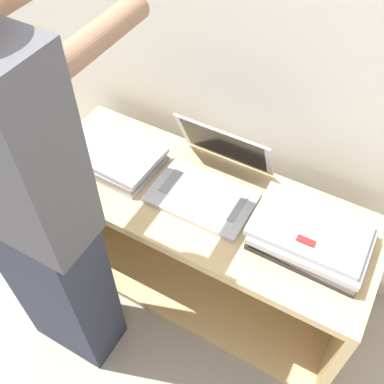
{
  "coord_description": "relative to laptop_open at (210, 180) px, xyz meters",
  "views": [
    {
      "loc": [
        0.49,
        -0.69,
        1.9
      ],
      "look_at": [
        0.0,
        0.18,
        0.72
      ],
      "focal_mm": 42.0,
      "sensor_mm": 36.0,
      "label": 1
    }
  ],
  "objects": [
    {
      "name": "wall_back",
      "position": [
        0.0,
        0.3,
        0.55
      ],
      "size": [
        8.0,
        0.05,
        2.4
      ],
      "color": "beige",
      "rests_on": "ground_plane"
    },
    {
      "name": "inventory_tag",
      "position": [
        0.41,
        -0.12,
        0.05
      ],
      "size": [
        0.06,
        0.02,
        0.01
      ],
      "color": "red",
      "rests_on": "laptop_stack_right"
    },
    {
      "name": "laptop_stack_right",
      "position": [
        0.42,
        -0.06,
        -0.0
      ],
      "size": [
        0.4,
        0.26,
        0.09
      ],
      "color": "#232326",
      "rests_on": "cart"
    },
    {
      "name": "laptop_open",
      "position": [
        0.0,
        0.0,
        0.0
      ],
      "size": [
        0.38,
        0.35,
        0.24
      ],
      "color": "#B7B7BC",
      "rests_on": "cart"
    },
    {
      "name": "laptop_stack_left",
      "position": [
        -0.41,
        -0.06,
        -0.01
      ],
      "size": [
        0.4,
        0.27,
        0.07
      ],
      "color": "#B7B7BC",
      "rests_on": "cart"
    },
    {
      "name": "person",
      "position": [
        -0.33,
        -0.52,
        0.17
      ],
      "size": [
        0.4,
        0.53,
        1.64
      ],
      "color": "#2D3342",
      "rests_on": "ground_plane"
    },
    {
      "name": "ground_plane",
      "position": [
        0.0,
        -0.31,
        -0.65
      ],
      "size": [
        12.0,
        12.0,
        0.0
      ],
      "primitive_type": "plane",
      "color": "#9E9384"
    },
    {
      "name": "cart",
      "position": [
        0.0,
        0.0,
        -0.35
      ],
      "size": [
        1.34,
        0.51,
        0.6
      ],
      "color": "tan",
      "rests_on": "ground_plane"
    }
  ]
}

